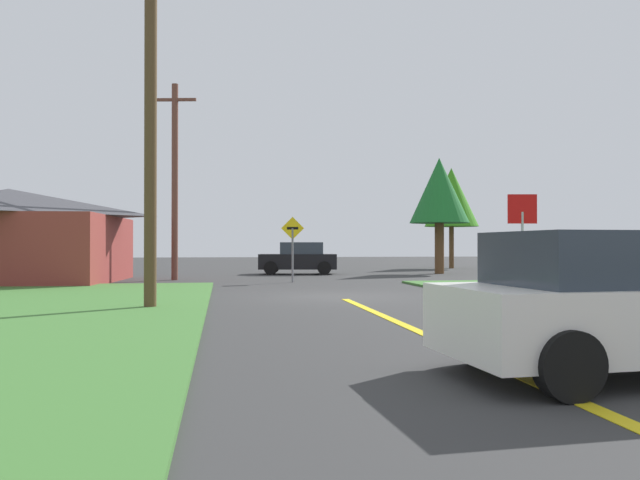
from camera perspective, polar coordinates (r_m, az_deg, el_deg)
ground_plane at (r=18.09m, az=1.68°, el=-5.14°), size 120.00×120.00×0.00m
lane_stripe_center at (r=10.37m, az=9.88°, el=-8.59°), size 0.20×14.00×0.01m
stop_sign at (r=17.72m, az=17.89°, el=1.31°), size 0.78×0.15×2.84m
car_behind_on_main_road at (r=7.94m, az=26.32°, el=-5.22°), size 4.51×2.31×1.62m
car_approaching_junction at (r=32.01m, az=-1.92°, el=-1.68°), size 4.12×2.39×1.62m
utility_pole_near at (r=15.11m, az=-15.13°, el=11.79°), size 1.79×0.45×9.08m
utility_pole_mid at (r=27.35m, az=-13.04°, el=5.46°), size 1.79×0.45×8.30m
direction_sign at (r=24.82m, az=-2.51°, el=-0.15°), size 0.90×0.17×2.60m
oak_tree_left at (r=40.99m, az=11.84°, el=3.81°), size 3.41×3.41×6.42m
pine_tree_center at (r=33.21m, az=10.78°, el=4.35°), size 3.08×3.08×6.01m
barn at (r=27.61m, az=-26.44°, el=0.36°), size 8.58×7.83×3.70m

